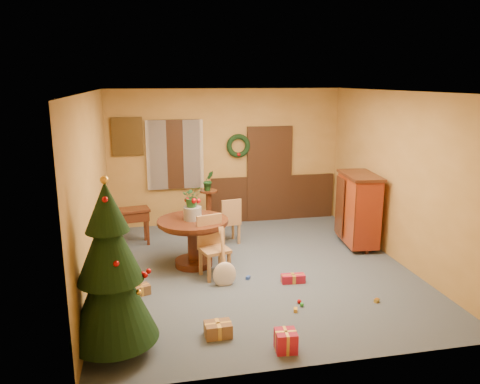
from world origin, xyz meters
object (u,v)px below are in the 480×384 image
object	(u,v)px
writing_desk	(128,218)
sideboard	(358,208)
christmas_tree	(111,272)
dining_table	(193,233)
chair_near	(212,244)

from	to	relation	value
writing_desk	sideboard	xyz separation A→B (m)	(4.24, -0.91, 0.21)
christmas_tree	dining_table	bearing A→B (deg)	64.26
chair_near	writing_desk	world-z (taller)	chair_near
dining_table	sideboard	distance (m)	3.16
dining_table	chair_near	distance (m)	0.53
dining_table	sideboard	xyz separation A→B (m)	(3.14, 0.35, 0.17)
chair_near	sideboard	distance (m)	3.00
chair_near	christmas_tree	bearing A→B (deg)	-126.05
dining_table	writing_desk	world-z (taller)	dining_table
christmas_tree	sideboard	bearing A→B (deg)	32.75
writing_desk	sideboard	world-z (taller)	sideboard
dining_table	chair_near	world-z (taller)	chair_near
dining_table	writing_desk	xyz separation A→B (m)	(-1.10, 1.26, -0.04)
writing_desk	chair_near	bearing A→B (deg)	-51.65
chair_near	sideboard	size ratio (longest dim) A/B	0.70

